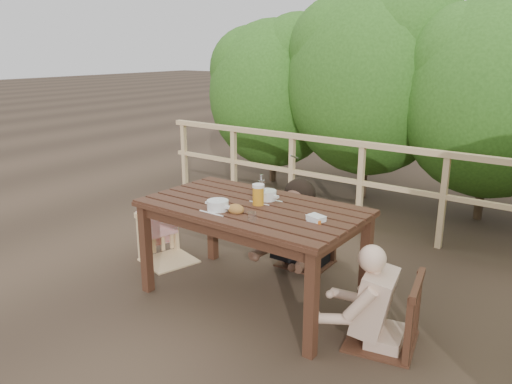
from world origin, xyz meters
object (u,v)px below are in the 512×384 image
Objects in this scene: chair_right at (386,279)px; butter_tub at (316,219)px; table at (252,253)px; diner_right at (391,266)px; bottle at (261,188)px; chair_left at (167,216)px; chair_far at (307,219)px; beer_glass at (258,195)px; tumbler at (252,217)px; soup_near at (218,206)px; soup_far at (266,196)px; woman at (309,197)px; bread_roll at (236,209)px.

butter_tub is at bearing -95.92° from chair_right.
table is 1.46× the size of diner_right.
diner_right is at bearing -5.62° from bottle.
chair_far is at bearing -41.39° from chair_left.
chair_left is 7.20× the size of butter_tub.
beer_glass is 1.42× the size of butter_tub.
tumbler is (-0.92, -0.31, 0.24)m from diner_right.
chair_left is at bearing -103.66° from chair_right.
soup_near is at bearing -96.19° from chair_left.
bottle is at bearing -107.21° from chair_right.
bottle is at bearing -179.65° from butter_tub.
soup_far is 2.16× the size of butter_tub.
tumbler is at bearing -92.33° from chair_left.
table is at bearing -92.10° from chair_far.
diner_right reaches higher than beer_glass.
woman reaches higher than chair_far.
chair_right is at bearing 12.49° from bread_roll.
chair_far is (0.00, 0.84, 0.06)m from table.
bottle reaches higher than butter_tub.
diner_right is (1.14, -0.82, 0.13)m from chair_far.
table is 0.57m from tumbler.
soup_near reaches higher than table.
woman is at bearing 100.54° from tumbler.
diner_right is 1.17m from soup_far.
soup_near is 1.00× the size of soup_far.
tumbler is (1.31, -0.40, 0.37)m from chair_left.
diner_right reaches higher than chair_left.
butter_tub is (0.58, -0.89, 0.16)m from woman.
woman reaches higher than table.
soup_far is at bearing 72.21° from soup_near.
diner_right is (2.23, -0.08, 0.13)m from chair_left.
bottle is 0.49m from tumbler.
diner_right is 4.26× the size of soup_far.
soup_far is at bearing 90.68° from bread_roll.
soup_far reaches higher than bread_roll.
woman is 7.30× the size of beer_glass.
chair_right is 1.15m from beer_glass.
bottle is 3.05× the size of tumbler.
chair_left is 1.00× the size of chair_far.
soup_far is 1.52× the size of beer_glass.
chair_left is 1.20m from beer_glass.
chair_far is at bearing 88.92° from bottle.
chair_left is at bearing 174.41° from table.
bread_roll is at bearing 88.69° from woman.
soup_near is (-0.13, -0.26, 0.44)m from table.
chair_far is 1.21m from tumbler.
chair_left is 1.42m from tumbler.
soup_far is at bearing -109.54° from chair_right.
soup_near is (-1.27, -0.28, 0.25)m from diner_right.
chair_far reaches higher than soup_far.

